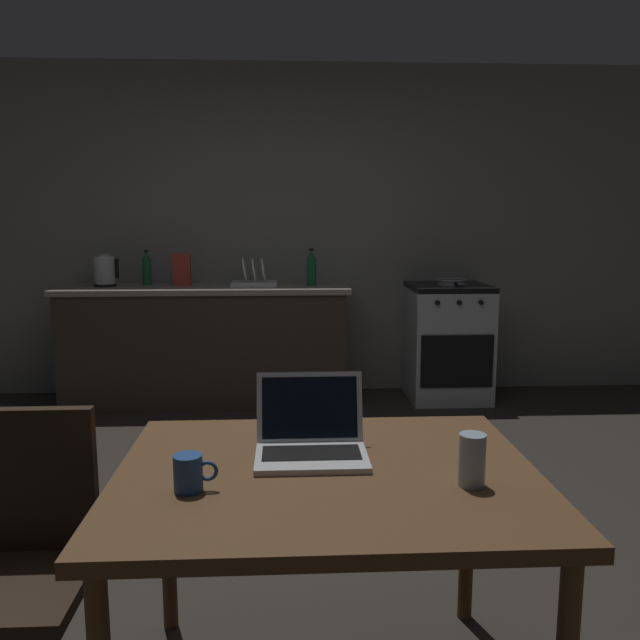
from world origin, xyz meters
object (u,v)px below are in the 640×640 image
Objects in this scene: chair at (19,551)px; dish_rack at (254,279)px; dining_table at (327,494)px; electric_kettle at (105,271)px; bottle_b at (147,269)px; drinking_glass at (472,460)px; cereal_box at (182,270)px; bottle at (311,268)px; frying_pan at (452,282)px; stove_oven at (447,342)px; laptop at (311,440)px; coffee_mug at (189,473)px.

dish_rack is at bearing 67.18° from chair.
chair reaches higher than dining_table.
electric_kettle is 0.30m from bottle_b.
dining_table is 0.41m from drinking_glass.
chair reaches higher than drinking_glass.
cereal_box is at bearing 2.02° from electric_kettle.
bottle is 0.83× the size of dish_rack.
frying_pan is 2.97× the size of drinking_glass.
dish_rack is at bearing 173.38° from bottle.
laptop is at bearing -110.86° from stove_oven.
stove_oven is at bearing 2.56° from bottle.
bottle_b reaches higher than electric_kettle.
electric_kettle is 3.53m from coffee_mug.
cereal_box is (-2.06, 0.05, 0.10)m from frying_pan.
drinking_glass is (0.28, -3.30, -0.24)m from bottle.
bottle is 3.32m from drinking_glass.
dish_rack is at bearing 96.14° from dining_table.
coffee_mug is (-1.52, -3.32, -0.15)m from frying_pan.
bottle reaches higher than coffee_mug.
cereal_box reaches higher than chair.
cereal_box reaches higher than drinking_glass.
bottle_b reaches higher than frying_pan.
stove_oven reaches higher than chair.
chair is at bearing -84.52° from bottle_b.
stove_oven reaches higher than drinking_glass.
laptop is at bearing -84.36° from dish_rack.
coffee_mug is at bearing -90.16° from dish_rack.
drinking_glass is at bearing -18.89° from dining_table.
laptop is 2.83× the size of coffee_mug.
laptop reaches higher than chair.
chair is 3.28m from cereal_box.
electric_kettle is 1.00× the size of cereal_box.
bottle_b is at bearing 81.54° from chair.
laptop is 1.32× the size of cereal_box.
bottle_b is at bearing 177.96° from stove_oven.
laptop is 3.40m from bottle_b.
frying_pan is (2.62, -0.03, -0.09)m from electric_kettle.
electric_kettle is 2.63m from frying_pan.
frying_pan reaches higher than dining_table.
laptop is at bearing 109.72° from dining_table.
stove_oven is 2.81× the size of laptop.
laptop is 3.32m from frying_pan.
dish_rack is (0.50, 3.22, 0.44)m from chair.
stove_oven is 3.35m from laptop.
bottle is at bearing -177.44° from stove_oven.
bottle reaches higher than dish_rack.
coffee_mug is (-0.44, -3.30, -0.26)m from bottle.
dish_rack reaches higher than chair.
frying_pan is at bearing -1.11° from dish_rack.
frying_pan is 1.51m from dish_rack.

